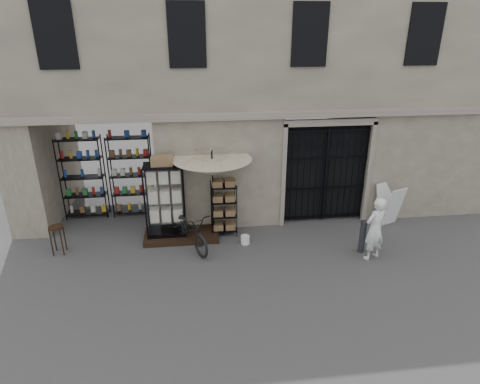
{
  "coord_description": "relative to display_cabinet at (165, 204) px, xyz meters",
  "views": [
    {
      "loc": [
        -1.98,
        -8.29,
        5.38
      ],
      "look_at": [
        -0.8,
        1.4,
        1.35
      ],
      "focal_mm": 30.0,
      "sensor_mm": 36.0,
      "label": 1
    }
  ],
  "objects": [
    {
      "name": "easel_sign",
      "position": [
        6.37,
        0.1,
        -0.43
      ],
      "size": [
        0.74,
        0.79,
        1.17
      ],
      "rotation": [
        0.0,
        0.0,
        0.35
      ],
      "color": "silver",
      "rests_on": "ground"
    },
    {
      "name": "steel_bollard",
      "position": [
        4.98,
        -1.34,
        -0.59
      ],
      "size": [
        0.2,
        0.2,
        0.88
      ],
      "primitive_type": "cylinder",
      "rotation": [
        0.0,
        0.0,
        -0.3
      ],
      "color": "#44484F",
      "rests_on": "ground"
    },
    {
      "name": "display_cabinet",
      "position": [
        0.0,
        0.0,
        0.0
      ],
      "size": [
        1.07,
        0.77,
        2.13
      ],
      "rotation": [
        0.0,
        0.0,
        0.18
      ],
      "color": "black",
      "rests_on": "step_platform"
    },
    {
      "name": "iron_gate",
      "position": [
        4.53,
        0.68,
        0.46
      ],
      "size": [
        2.5,
        0.21,
        3.0
      ],
      "color": "black",
      "rests_on": "ground"
    },
    {
      "name": "white_bucket",
      "position": [
        2.07,
        -0.56,
        -0.92
      ],
      "size": [
        0.3,
        0.3,
        0.23
      ],
      "primitive_type": "cylinder",
      "rotation": [
        0.0,
        0.0,
        0.35
      ],
      "color": "white",
      "rests_on": "ground"
    },
    {
      "name": "step_platform",
      "position": [
        0.38,
        -0.05,
        -0.96
      ],
      "size": [
        2.0,
        0.9,
        0.15
      ],
      "primitive_type": "cube",
      "color": "black",
      "rests_on": "ground"
    },
    {
      "name": "shop_shelving",
      "position": [
        -1.77,
        1.7,
        0.22
      ],
      "size": [
        2.7,
        0.5,
        2.5
      ],
      "primitive_type": "cube",
      "color": "black",
      "rests_on": "ground"
    },
    {
      "name": "bicycle",
      "position": [
        0.6,
        -0.52,
        -1.03
      ],
      "size": [
        1.08,
        1.23,
        1.96
      ],
      "primitive_type": "imported",
      "rotation": [
        0.0,
        0.0,
        0.47
      ],
      "color": "black",
      "rests_on": "ground"
    },
    {
      "name": "wooden_stool",
      "position": [
        -2.71,
        -0.47,
        -0.63
      ],
      "size": [
        0.43,
        0.43,
        0.76
      ],
      "rotation": [
        0.0,
        0.0,
        0.22
      ],
      "color": "black",
      "rests_on": "ground"
    },
    {
      "name": "shopkeeper",
      "position": [
        5.12,
        -1.66,
        -1.03
      ],
      "size": [
        1.18,
        1.74,
        0.39
      ],
      "primitive_type": "imported",
      "rotation": [
        0.0,
        0.0,
        3.54
      ],
      "color": "white",
      "rests_on": "ground"
    },
    {
      "name": "shop_recess",
      "position": [
        -1.72,
        1.2,
        0.47
      ],
      "size": [
        3.0,
        1.7,
        3.0
      ],
      "primitive_type": "cube",
      "color": "black",
      "rests_on": "ground"
    },
    {
      "name": "main_building",
      "position": [
        2.78,
        2.4,
        3.47
      ],
      "size": [
        14.0,
        4.0,
        9.0
      ],
      "primitive_type": "cube",
      "color": "gray",
      "rests_on": "ground"
    },
    {
      "name": "market_umbrella",
      "position": [
        1.27,
        0.01,
        1.09
      ],
      "size": [
        2.33,
        2.35,
        2.95
      ],
      "rotation": [
        0.0,
        0.0,
        0.35
      ],
      "color": "black",
      "rests_on": "ground"
    },
    {
      "name": "wire_rack",
      "position": [
        1.56,
        0.08,
        -0.29
      ],
      "size": [
        0.7,
        0.52,
        1.52
      ],
      "rotation": [
        0.0,
        0.0,
        -0.08
      ],
      "color": "black",
      "rests_on": "ground"
    },
    {
      "name": "ground",
      "position": [
        2.78,
        -1.6,
        -1.03
      ],
      "size": [
        80.0,
        80.0,
        0.0
      ],
      "primitive_type": "plane",
      "color": "#242427",
      "rests_on": "ground"
    }
  ]
}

